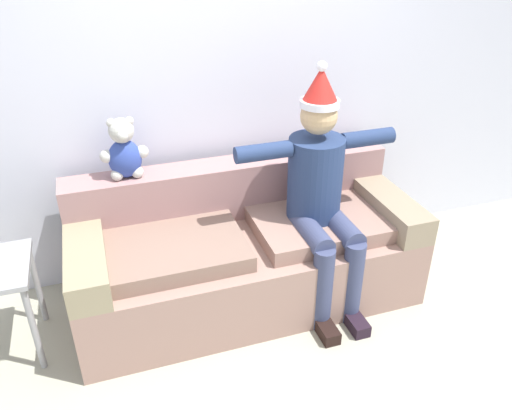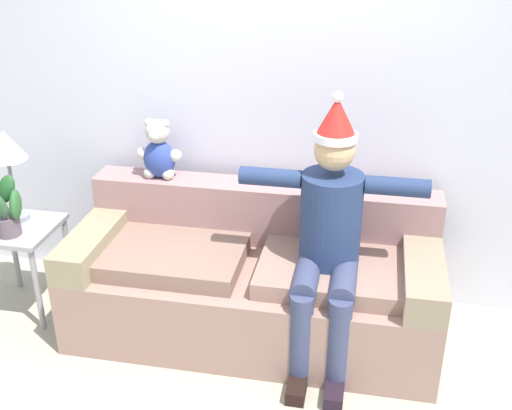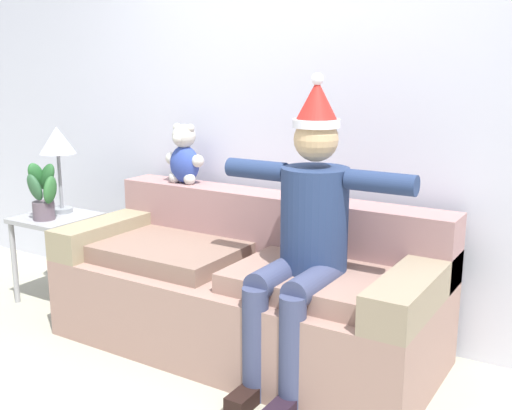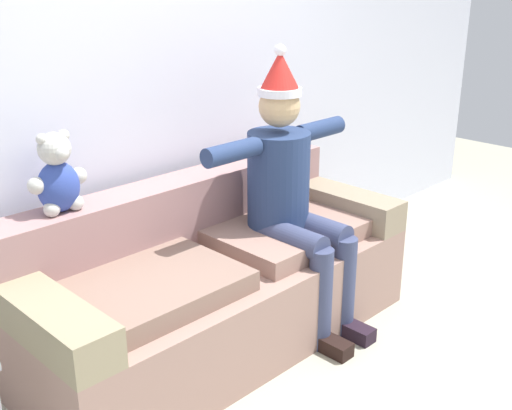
# 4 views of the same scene
# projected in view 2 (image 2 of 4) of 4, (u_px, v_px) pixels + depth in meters

# --- Properties ---
(back_wall) EXTENTS (7.00, 0.10, 2.70)m
(back_wall) POSITION_uv_depth(u_px,v_px,m) (271.00, 92.00, 3.83)
(back_wall) COLOR silver
(back_wall) RESTS_ON ground_plane
(couch) EXTENTS (2.15, 0.91, 0.84)m
(couch) POSITION_uv_depth(u_px,v_px,m) (255.00, 279.00, 3.78)
(couch) COLOR gray
(couch) RESTS_ON ground_plane
(person_seated) EXTENTS (1.02, 0.77, 1.54)m
(person_seated) POSITION_uv_depth(u_px,v_px,m) (329.00, 233.00, 3.37)
(person_seated) COLOR navy
(person_seated) RESTS_ON ground_plane
(teddy_bear) EXTENTS (0.29, 0.17, 0.38)m
(teddy_bear) POSITION_uv_depth(u_px,v_px,m) (159.00, 152.00, 3.86)
(teddy_bear) COLOR #30459C
(teddy_bear) RESTS_ON couch
(side_table) EXTENTS (0.46, 0.48, 0.59)m
(side_table) POSITION_uv_depth(u_px,v_px,m) (20.00, 241.00, 3.91)
(side_table) COLOR #96979B
(side_table) RESTS_ON ground_plane
(table_lamp) EXTENTS (0.24, 0.24, 0.59)m
(table_lamp) POSITION_uv_depth(u_px,v_px,m) (6.00, 150.00, 3.76)
(table_lamp) COLOR gray
(table_lamp) RESTS_ON side_table
(potted_plant) EXTENTS (0.21, 0.20, 0.39)m
(potted_plant) POSITION_uv_depth(u_px,v_px,m) (5.00, 207.00, 3.70)
(potted_plant) COLOR #5F4F5A
(potted_plant) RESTS_ON side_table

